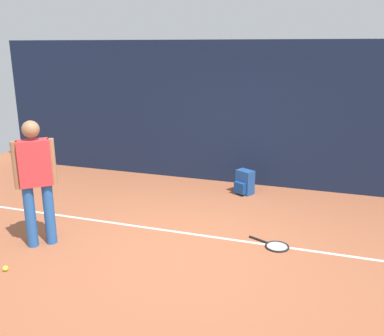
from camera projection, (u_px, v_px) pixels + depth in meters
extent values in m
plane|color=#9E5638|center=(183.00, 247.00, 5.64)|extent=(12.00, 12.00, 0.00)
cube|color=#141E38|center=(235.00, 114.00, 7.99)|extent=(10.00, 0.10, 2.71)
cube|color=white|center=(193.00, 234.00, 6.03)|extent=(9.00, 0.05, 0.00)
cylinder|color=#2659A5|center=(49.00, 214.00, 5.66)|extent=(0.14, 0.14, 0.85)
cylinder|color=#2659A5|center=(30.00, 216.00, 5.57)|extent=(0.14, 0.14, 0.85)
cube|color=red|center=(34.00, 163.00, 5.41)|extent=(0.45, 0.43, 0.60)
sphere|color=#9E704C|center=(31.00, 129.00, 5.29)|extent=(0.22, 0.22, 0.22)
cylinder|color=#9E704C|center=(52.00, 162.00, 5.50)|extent=(0.09, 0.09, 0.62)
cylinder|color=#9E704C|center=(16.00, 165.00, 5.33)|extent=(0.09, 0.09, 0.62)
cylinder|color=black|center=(258.00, 240.00, 5.83)|extent=(0.29, 0.15, 0.03)
torus|color=black|center=(277.00, 246.00, 5.64)|extent=(0.43, 0.43, 0.02)
cylinder|color=#B2B2B2|center=(277.00, 246.00, 5.64)|extent=(0.37, 0.37, 0.00)
cube|color=#1E478C|center=(245.00, 182.00, 7.63)|extent=(0.36, 0.32, 0.44)
cube|color=navy|center=(240.00, 188.00, 7.57)|extent=(0.23, 0.18, 0.20)
sphere|color=#CCE033|center=(5.00, 268.00, 5.04)|extent=(0.07, 0.07, 0.07)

